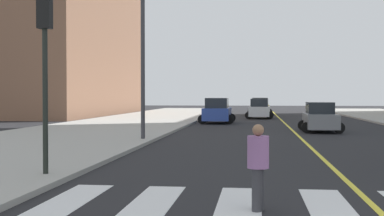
% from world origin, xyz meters
% --- Properties ---
extents(sidewalk_kerb_west, '(10.00, 120.00, 0.15)m').
position_xyz_m(sidewalk_kerb_west, '(-12.20, 20.00, 0.07)').
color(sidewalk_kerb_west, '#9E9B93').
rests_on(sidewalk_kerb_west, ground).
extents(crosswalk_paint, '(13.50, 4.00, 0.01)m').
position_xyz_m(crosswalk_paint, '(0.00, 4.00, 0.01)').
color(crosswalk_paint, silver).
rests_on(crosswalk_paint, ground).
extents(lane_divider_paint, '(0.16, 80.00, 0.01)m').
position_xyz_m(lane_divider_paint, '(0.00, 40.00, 0.01)').
color(lane_divider_paint, yellow).
rests_on(lane_divider_paint, ground).
extents(low_rise_brick_west, '(16.00, 32.00, 17.32)m').
position_xyz_m(low_rise_brick_west, '(-26.43, 53.08, 8.66)').
color(low_rise_brick_west, brown).
rests_on(low_rise_brick_west, ground).
extents(car_gray_nearest, '(2.54, 4.07, 1.82)m').
position_xyz_m(car_gray_nearest, '(1.60, 26.49, 0.85)').
color(car_gray_nearest, slate).
rests_on(car_gray_nearest, ground).
extents(car_white_second, '(2.80, 4.37, 1.92)m').
position_xyz_m(car_white_second, '(-1.94, 44.92, 0.90)').
color(car_white_second, silver).
rests_on(car_white_second, ground).
extents(car_yellow_third, '(2.84, 4.47, 1.97)m').
position_xyz_m(car_yellow_third, '(-1.81, 53.27, 0.92)').
color(car_yellow_third, gold).
rests_on(car_yellow_third, ground).
extents(car_blue_fourth, '(2.86, 4.56, 2.03)m').
position_xyz_m(car_blue_fourth, '(-5.41, 35.79, 0.95)').
color(car_blue_fourth, '#2D479E').
rests_on(car_blue_fourth, ground).
extents(traffic_light_far_corner, '(0.36, 0.41, 4.86)m').
position_xyz_m(traffic_light_far_corner, '(-7.93, 6.80, 3.56)').
color(traffic_light_far_corner, black).
rests_on(traffic_light_far_corner, sidewalk_kerb_west).
extents(pedestrian_crossing, '(0.42, 0.42, 1.68)m').
position_xyz_m(pedestrian_crossing, '(-2.32, 3.54, 0.93)').
color(pedestrian_crossing, '#38383D').
rests_on(pedestrian_crossing, ground).
extents(street_lamp, '(0.44, 0.44, 7.15)m').
position_xyz_m(street_lamp, '(-7.76, 18.38, 4.39)').
color(street_lamp, '#38383D').
rests_on(street_lamp, sidewalk_kerb_west).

